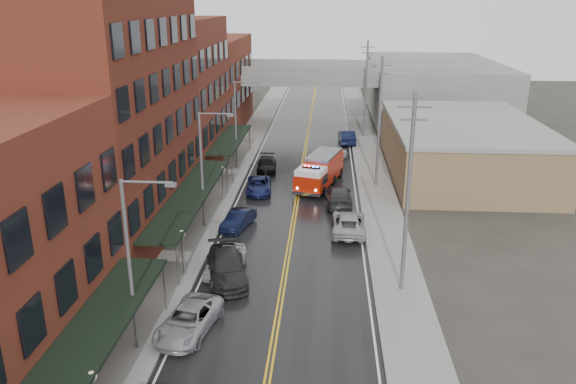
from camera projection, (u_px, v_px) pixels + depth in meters
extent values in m
cube|color=black|center=(297.00, 203.00, 48.64)|extent=(11.00, 160.00, 0.02)
cube|color=slate|center=(213.00, 200.00, 49.11)|extent=(3.00, 160.00, 0.15)
cube|color=slate|center=(381.00, 204.00, 48.13)|extent=(3.00, 160.00, 0.15)
cube|color=gray|center=(232.00, 200.00, 49.00)|extent=(0.30, 160.00, 0.15)
cube|color=gray|center=(362.00, 203.00, 48.24)|extent=(0.30, 160.00, 0.15)
cube|color=maroon|center=(106.00, 114.00, 40.00)|extent=(9.00, 20.00, 18.00)
cube|color=brown|center=(172.00, 95.00, 56.99)|extent=(9.00, 15.00, 15.00)
cube|color=#602A19|center=(208.00, 85.00, 73.98)|extent=(9.00, 20.00, 12.00)
cube|color=olive|center=(462.00, 149.00, 56.18)|extent=(14.00, 22.00, 5.00)
cube|color=slate|center=(432.00, 89.00, 83.84)|extent=(18.00, 30.00, 8.00)
cube|color=black|center=(85.00, 343.00, 23.66)|extent=(2.60, 16.00, 0.18)
cylinder|color=slate|center=(164.00, 288.00, 31.23)|extent=(0.10, 0.10, 3.00)
cube|color=black|center=(191.00, 195.00, 41.57)|extent=(2.60, 18.00, 0.18)
cylinder|color=slate|center=(177.00, 265.00, 33.87)|extent=(0.10, 0.10, 3.00)
cylinder|color=slate|center=(227.00, 179.00, 50.09)|extent=(0.10, 0.10, 3.00)
cube|color=black|center=(230.00, 139.00, 58.07)|extent=(2.60, 13.00, 0.18)
cylinder|color=slate|center=(232.00, 170.00, 52.73)|extent=(0.10, 0.10, 3.00)
cylinder|color=slate|center=(250.00, 139.00, 64.23)|extent=(0.10, 0.10, 3.00)
sphere|color=silver|center=(91.00, 376.00, 21.73)|extent=(0.44, 0.44, 0.44)
cylinder|color=#59595B|center=(183.00, 256.00, 35.42)|extent=(0.14, 0.14, 2.80)
sphere|color=silver|center=(182.00, 234.00, 34.93)|extent=(0.44, 0.44, 0.44)
cylinder|color=#59595B|center=(223.00, 186.00, 48.62)|extent=(0.14, 0.14, 2.80)
sphere|color=silver|center=(222.00, 169.00, 48.13)|extent=(0.44, 0.44, 0.44)
cylinder|color=#59595B|center=(130.00, 269.00, 26.89)|extent=(0.18, 0.18, 9.00)
cylinder|color=#59595B|center=(147.00, 182.00, 25.37)|extent=(2.40, 0.12, 0.12)
cube|color=#59595B|center=(171.00, 185.00, 25.33)|extent=(0.50, 0.22, 0.18)
cylinder|color=#59595B|center=(202.00, 172.00, 41.98)|extent=(0.18, 0.18, 9.00)
cylinder|color=#59595B|center=(215.00, 114.00, 40.46)|extent=(2.40, 0.12, 0.12)
cube|color=#59595B|center=(230.00, 115.00, 40.42)|extent=(0.50, 0.22, 0.18)
cylinder|color=#59595B|center=(236.00, 126.00, 57.06)|extent=(0.18, 0.18, 9.00)
cylinder|color=#59595B|center=(246.00, 82.00, 55.54)|extent=(2.40, 0.12, 0.12)
cube|color=#59595B|center=(257.00, 84.00, 55.50)|extent=(0.50, 0.22, 0.18)
cylinder|color=#59595B|center=(408.00, 197.00, 32.06)|extent=(0.24, 0.24, 12.00)
cube|color=#59595B|center=(415.00, 107.00, 30.36)|extent=(1.80, 0.12, 0.12)
cube|color=#59595B|center=(414.00, 120.00, 30.59)|extent=(1.40, 0.12, 0.12)
cylinder|color=#59595B|center=(379.00, 124.00, 50.92)|extent=(0.24, 0.24, 12.00)
cube|color=#59595B|center=(382.00, 65.00, 49.22)|extent=(1.80, 0.12, 0.12)
cube|color=#59595B|center=(382.00, 74.00, 49.45)|extent=(1.40, 0.12, 0.12)
cylinder|color=#59595B|center=(366.00, 90.00, 69.77)|extent=(0.24, 0.24, 12.00)
cube|color=#59595B|center=(368.00, 47.00, 68.08)|extent=(1.80, 0.12, 0.12)
cube|color=#59595B|center=(368.00, 53.00, 68.30)|extent=(1.40, 0.12, 0.12)
cube|color=slate|center=(310.00, 76.00, 76.61)|extent=(40.00, 10.00, 1.50)
cube|color=slate|center=(231.00, 102.00, 78.57)|extent=(1.60, 8.00, 6.00)
cube|color=slate|center=(390.00, 104.00, 77.10)|extent=(1.60, 8.00, 6.00)
cube|color=#AE1B08|center=(323.00, 167.00, 53.54)|extent=(3.91, 5.98, 2.10)
cube|color=#AE1B08|center=(311.00, 182.00, 50.17)|extent=(3.12, 3.19, 1.50)
cube|color=silver|center=(311.00, 171.00, 49.84)|extent=(2.94, 2.96, 0.50)
cube|color=black|center=(312.00, 178.00, 50.25)|extent=(2.86, 2.23, 0.80)
cube|color=slate|center=(324.00, 155.00, 53.15)|extent=(3.56, 5.52, 0.30)
cube|color=black|center=(311.00, 167.00, 49.74)|extent=(1.62, 0.71, 0.14)
sphere|color=#FF0C0C|center=(305.00, 166.00, 49.89)|extent=(0.20, 0.20, 0.20)
sphere|color=#1933FF|center=(317.00, 167.00, 49.53)|extent=(0.20, 0.20, 0.20)
cylinder|color=black|center=(299.00, 189.00, 50.68)|extent=(1.06, 0.61, 1.00)
cylinder|color=black|center=(322.00, 191.00, 49.97)|extent=(1.06, 0.61, 1.00)
cylinder|color=black|center=(311.00, 178.00, 53.79)|extent=(1.06, 0.61, 1.00)
cylinder|color=black|center=(333.00, 180.00, 53.08)|extent=(1.06, 0.61, 1.00)
cylinder|color=black|center=(318.00, 171.00, 56.02)|extent=(1.06, 0.61, 1.00)
cylinder|color=black|center=(340.00, 173.00, 55.30)|extent=(1.06, 0.61, 1.00)
imported|color=#9A9CA2|center=(189.00, 320.00, 29.60)|extent=(3.24, 5.41, 1.41)
imported|color=black|center=(226.00, 267.00, 35.13)|extent=(3.73, 6.16, 1.67)
imported|color=silver|center=(225.00, 260.00, 36.22)|extent=(2.54, 4.66, 1.50)
imported|color=black|center=(238.00, 220.00, 43.07)|extent=(2.48, 4.36, 1.36)
imported|color=#141B4B|center=(259.00, 185.00, 51.02)|extent=(2.64, 4.96, 1.33)
imported|color=black|center=(267.00, 165.00, 57.34)|extent=(2.27, 4.88, 1.38)
imported|color=#9EA0A6|center=(348.00, 223.00, 42.27)|extent=(2.60, 5.39, 1.48)
imported|color=#2B2B2E|center=(338.00, 196.00, 47.96)|extent=(2.38, 5.51, 1.58)
imported|color=white|center=(337.00, 154.00, 60.88)|extent=(2.67, 4.82, 1.55)
imported|color=black|center=(347.00, 137.00, 68.29)|extent=(2.15, 5.12, 1.64)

